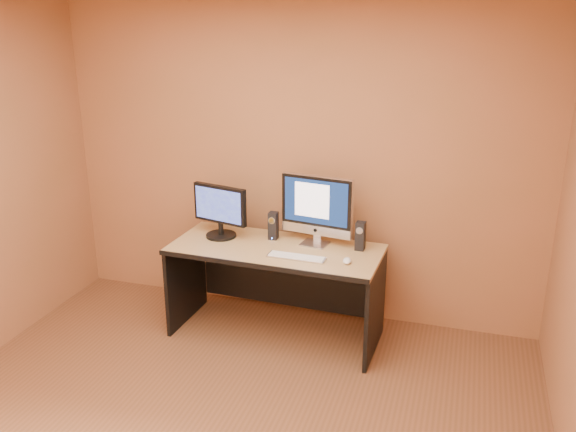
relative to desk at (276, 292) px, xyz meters
The scene contains 10 objects.
walls 1.76m from the desk, 89.14° to the right, with size 4.00×4.00×2.60m, color #92593A, non-canonical shape.
desk is the anchor object (origin of this frame).
imac 0.72m from the desk, 29.05° to the left, with size 0.58×0.21×0.56m, color #B9B9BD, non-canonical shape.
second_monitor 0.77m from the desk, 168.74° to the left, with size 0.48×0.24×0.42m, color black, non-canonical shape.
speaker_left 0.52m from the desk, 113.00° to the left, with size 0.07×0.07×0.22m, color black, non-canonical shape.
speaker_right 0.81m from the desk, 13.11° to the left, with size 0.07×0.07×0.22m, color black, non-canonical shape.
keyboard 0.46m from the desk, 35.84° to the right, with size 0.43×0.12×0.02m, color #B6B5BA.
mouse 0.72m from the desk, 12.71° to the right, with size 0.06×0.10×0.04m, color silver.
cable_a 0.53m from the desk, 45.67° to the left, with size 0.01×0.01×0.22m, color black.
cable_b 0.55m from the desk, 51.29° to the left, with size 0.01×0.01×0.18m, color black.
Camera 1 is at (1.33, -2.63, 2.49)m, focal length 38.00 mm.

